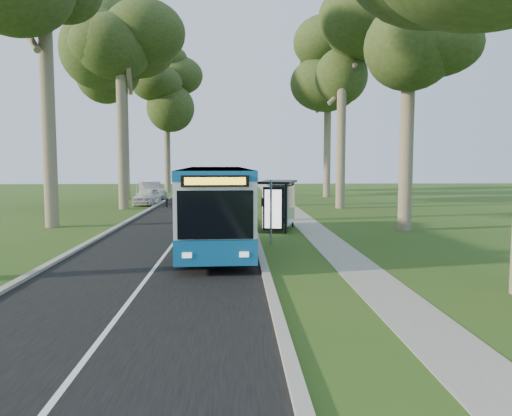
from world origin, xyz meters
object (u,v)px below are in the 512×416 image
Objects in this scene: bus_stop_sign at (271,205)px; car_silver at (151,191)px; bus at (216,205)px; bus_shelter at (282,196)px; litter_bin at (276,221)px; car_white at (147,196)px.

bus_stop_sign reaches higher than car_silver.
bus_stop_sign is 0.55× the size of car_silver.
car_silver is at bearing 119.91° from bus_stop_sign.
bus_shelter is at bearing 50.79° from bus.
bus_shelter is (0.81, 4.05, 0.08)m from bus_stop_sign.
bus_stop_sign is 4.13m from bus_shelter.
bus_shelter is at bearing -87.08° from car_silver.
bus is 25.97m from car_silver.
car_white reaches higher than litter_bin.
litter_bin is (2.85, 4.35, -1.17)m from bus.
car_white is at bearing -105.59° from car_silver.
bus is 2.46× the size of car_silver.
bus_shelter reaches higher than car_silver.
bus_shelter is 3.50× the size of litter_bin.
bus_stop_sign is at bearing -86.87° from bus_shelter.
bus is at bearing -123.29° from litter_bin.
bus_stop_sign is at bearing -92.39° from car_silver.
bus_shelter is 23.21m from car_silver.
bus_shelter is 0.65× the size of car_silver.
car_silver is (-9.93, 20.96, -0.93)m from bus_shelter.
bus is at bearing -169.26° from bus_stop_sign.
bus_shelter is 0.79× the size of car_white.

